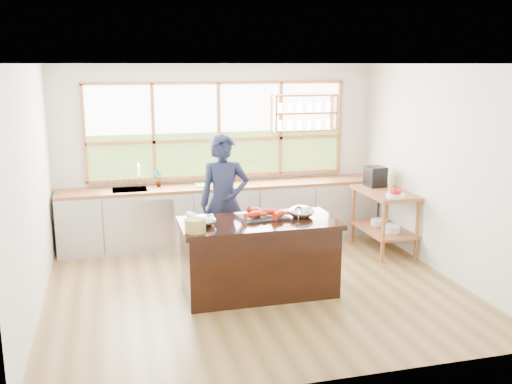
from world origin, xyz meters
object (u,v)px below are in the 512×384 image
object	(u,v)px
cook	(224,203)
wicker_basket	(195,226)
island	(259,257)
espresso_machine	(375,177)

from	to	relation	value
cook	wicker_basket	xyz separation A→B (m)	(-0.57, -1.21, 0.07)
island	espresso_machine	size ratio (longest dim) A/B	6.18
island	wicker_basket	size ratio (longest dim) A/B	7.90
island	cook	distance (m)	1.06
cook	wicker_basket	bearing A→B (deg)	-110.50
wicker_basket	island	bearing A→B (deg)	18.85
island	wicker_basket	bearing A→B (deg)	-161.15
cook	espresso_machine	xyz separation A→B (m)	(2.42, 0.50, 0.14)
espresso_machine	cook	bearing A→B (deg)	-172.00
cook	espresso_machine	distance (m)	2.47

